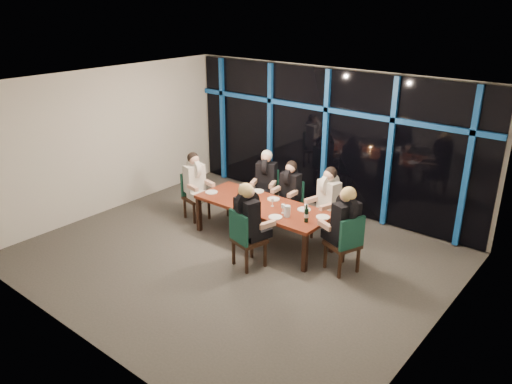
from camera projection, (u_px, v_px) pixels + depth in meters
room at (233, 147)px, 8.12m from camera, size 7.04×7.00×3.02m
window_wall at (327, 138)px, 10.40m from camera, size 6.86×0.43×2.94m
dining_table at (263, 207)px, 9.19m from camera, size 2.60×1.00×0.75m
chair_far_left at (267, 190)px, 10.41m from camera, size 0.58×0.58×0.96m
chair_far_mid at (291, 200)px, 9.95m from camera, size 0.45×0.45×0.92m
chair_far_right at (330, 212)px, 9.35m from camera, size 0.55×0.55×0.98m
chair_end_left at (194, 193)px, 10.25m from camera, size 0.53×0.53×0.97m
chair_end_right at (346, 241)px, 8.15m from camera, size 0.62×0.62×1.04m
chair_near_mid at (245, 236)px, 8.32m from camera, size 0.59×0.59×1.04m
diner_far_left at (266, 174)px, 10.19m from camera, size 0.60×0.66×0.94m
diner_far_mid at (290, 184)px, 9.75m from camera, size 0.47×0.58×0.90m
diner_far_right at (328, 193)px, 9.16m from camera, size 0.56×0.66×0.95m
diner_end_left at (195, 176)px, 10.05m from camera, size 0.64×0.53×0.94m
diner_end_right at (345, 217)px, 8.07m from camera, size 0.71×0.64×1.01m
diner_near_mid at (249, 213)px, 8.22m from camera, size 0.59×0.70×1.01m
plate_far_left at (258, 191)px, 9.75m from camera, size 0.24×0.24×0.01m
plate_far_mid at (273, 199)px, 9.37m from camera, size 0.24×0.24×0.01m
plate_far_right at (304, 209)px, 8.92m from camera, size 0.24×0.24×0.01m
plate_end_left at (211, 192)px, 9.70m from camera, size 0.24×0.24×0.01m
plate_end_right at (323, 217)px, 8.61m from camera, size 0.24×0.24×0.01m
plate_near_mid at (275, 217)px, 8.61m from camera, size 0.24×0.24×0.01m
wine_bottle at (306, 215)px, 8.40m from camera, size 0.07×0.07×0.32m
water_pitcher at (287, 211)px, 8.61m from camera, size 0.13×0.11×0.20m
tea_light at (252, 205)px, 9.08m from camera, size 0.05×0.05×0.03m
wine_glass_a at (247, 194)px, 9.28m from camera, size 0.07×0.07×0.17m
wine_glass_b at (272, 200)px, 9.03m from camera, size 0.06×0.06×0.16m
wine_glass_c at (283, 207)px, 8.75m from camera, size 0.06×0.06×0.17m
wine_glass_d at (241, 187)px, 9.57m from camera, size 0.07×0.07×0.19m
wine_glass_e at (306, 207)px, 8.70m from camera, size 0.07×0.07×0.18m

